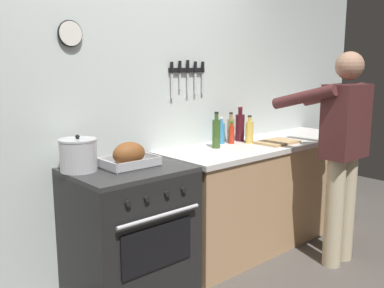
{
  "coord_description": "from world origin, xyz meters",
  "views": [
    {
      "loc": [
        -1.7,
        -1.31,
        1.56
      ],
      "look_at": [
        0.22,
        0.85,
        1.02
      ],
      "focal_mm": 39.75,
      "sensor_mm": 36.0,
      "label": 1
    }
  ],
  "objects_px": {
    "person_cook": "(342,145)",
    "stock_pot": "(78,155)",
    "stove": "(129,232)",
    "bottle_cooking_oil": "(249,132)",
    "bottle_wine_red": "(240,127)",
    "bottle_dish_soap": "(221,133)",
    "bottle_olive_oil": "(216,133)",
    "bottle_vinegar": "(231,130)",
    "bottle_hot_sauce": "(232,134)",
    "cutting_board": "(277,142)",
    "roasting_pan": "(129,156)"
  },
  "relations": [
    {
      "from": "bottle_vinegar",
      "to": "cutting_board",
      "type": "bearing_deg",
      "value": -49.76
    },
    {
      "from": "stock_pot",
      "to": "stove",
      "type": "bearing_deg",
      "value": -24.98
    },
    {
      "from": "bottle_olive_oil",
      "to": "bottle_wine_red",
      "type": "bearing_deg",
      "value": 13.43
    },
    {
      "from": "stock_pot",
      "to": "bottle_cooking_oil",
      "type": "height_order",
      "value": "bottle_cooking_oil"
    },
    {
      "from": "stove",
      "to": "bottle_cooking_oil",
      "type": "xyz_separation_m",
      "value": [
        1.27,
        0.05,
        0.55
      ]
    },
    {
      "from": "stock_pot",
      "to": "bottle_wine_red",
      "type": "distance_m",
      "value": 1.57
    },
    {
      "from": "roasting_pan",
      "to": "bottle_vinegar",
      "type": "height_order",
      "value": "bottle_vinegar"
    },
    {
      "from": "roasting_pan",
      "to": "bottle_hot_sauce",
      "type": "relative_size",
      "value": 1.85
    },
    {
      "from": "roasting_pan",
      "to": "bottle_cooking_oil",
      "type": "bearing_deg",
      "value": 2.27
    },
    {
      "from": "person_cook",
      "to": "stock_pot",
      "type": "xyz_separation_m",
      "value": [
        -1.8,
        0.8,
        0.05
      ]
    },
    {
      "from": "person_cook",
      "to": "cutting_board",
      "type": "distance_m",
      "value": 0.56
    },
    {
      "from": "stove",
      "to": "bottle_olive_oil",
      "type": "relative_size",
      "value": 3.07
    },
    {
      "from": "bottle_dish_soap",
      "to": "person_cook",
      "type": "bearing_deg",
      "value": -63.44
    },
    {
      "from": "roasting_pan",
      "to": "bottle_hot_sauce",
      "type": "distance_m",
      "value": 1.13
    },
    {
      "from": "bottle_dish_soap",
      "to": "bottle_olive_oil",
      "type": "bearing_deg",
      "value": -146.49
    },
    {
      "from": "bottle_olive_oil",
      "to": "bottle_cooking_oil",
      "type": "relative_size",
      "value": 1.22
    },
    {
      "from": "stock_pot",
      "to": "bottle_vinegar",
      "type": "height_order",
      "value": "bottle_vinegar"
    },
    {
      "from": "bottle_vinegar",
      "to": "roasting_pan",
      "type": "bearing_deg",
      "value": -170.73
    },
    {
      "from": "bottle_hot_sauce",
      "to": "bottle_dish_soap",
      "type": "bearing_deg",
      "value": 133.12
    },
    {
      "from": "bottle_dish_soap",
      "to": "bottle_cooking_oil",
      "type": "bearing_deg",
      "value": -39.0
    },
    {
      "from": "stove",
      "to": "bottle_vinegar",
      "type": "xyz_separation_m",
      "value": [
        1.19,
        0.2,
        0.56
      ]
    },
    {
      "from": "cutting_board",
      "to": "bottle_hot_sauce",
      "type": "relative_size",
      "value": 1.89
    },
    {
      "from": "bottle_hot_sauce",
      "to": "bottle_cooking_oil",
      "type": "bearing_deg",
      "value": -34.52
    },
    {
      "from": "cutting_board",
      "to": "bottle_olive_oil",
      "type": "bearing_deg",
      "value": 159.48
    },
    {
      "from": "stock_pot",
      "to": "bottle_dish_soap",
      "type": "xyz_separation_m",
      "value": [
        1.36,
        0.08,
        -0.01
      ]
    },
    {
      "from": "person_cook",
      "to": "bottle_olive_oil",
      "type": "height_order",
      "value": "person_cook"
    },
    {
      "from": "person_cook",
      "to": "stock_pot",
      "type": "distance_m",
      "value": 1.97
    },
    {
      "from": "roasting_pan",
      "to": "bottle_cooking_oil",
      "type": "height_order",
      "value": "bottle_cooking_oil"
    },
    {
      "from": "roasting_pan",
      "to": "bottle_vinegar",
      "type": "distance_m",
      "value": 1.19
    },
    {
      "from": "bottle_hot_sauce",
      "to": "roasting_pan",
      "type": "bearing_deg",
      "value": -173.02
    },
    {
      "from": "stove",
      "to": "bottle_wine_red",
      "type": "distance_m",
      "value": 1.43
    },
    {
      "from": "bottle_dish_soap",
      "to": "bottle_hot_sauce",
      "type": "relative_size",
      "value": 1.19
    },
    {
      "from": "stock_pot",
      "to": "bottle_olive_oil",
      "type": "bearing_deg",
      "value": -1.79
    },
    {
      "from": "bottle_wine_red",
      "to": "bottle_vinegar",
      "type": "bearing_deg",
      "value": 173.84
    },
    {
      "from": "stove",
      "to": "person_cook",
      "type": "relative_size",
      "value": 0.54
    },
    {
      "from": "stove",
      "to": "bottle_cooking_oil",
      "type": "distance_m",
      "value": 1.39
    },
    {
      "from": "cutting_board",
      "to": "stock_pot",
      "type": "bearing_deg",
      "value": 172.13
    },
    {
      "from": "bottle_hot_sauce",
      "to": "bottle_wine_red",
      "type": "distance_m",
      "value": 0.16
    },
    {
      "from": "bottle_cooking_oil",
      "to": "bottle_wine_red",
      "type": "relative_size",
      "value": 0.8
    },
    {
      "from": "bottle_hot_sauce",
      "to": "person_cook",
      "type": "bearing_deg",
      "value": -65.06
    },
    {
      "from": "person_cook",
      "to": "bottle_vinegar",
      "type": "relative_size",
      "value": 6.38
    },
    {
      "from": "roasting_pan",
      "to": "cutting_board",
      "type": "distance_m",
      "value": 1.44
    },
    {
      "from": "bottle_dish_soap",
      "to": "bottle_hot_sauce",
      "type": "xyz_separation_m",
      "value": [
        0.06,
        -0.06,
        -0.02
      ]
    },
    {
      "from": "stove",
      "to": "stock_pot",
      "type": "height_order",
      "value": "stock_pot"
    },
    {
      "from": "bottle_olive_oil",
      "to": "bottle_vinegar",
      "type": "xyz_separation_m",
      "value": [
        0.28,
        0.1,
        -0.01
      ]
    },
    {
      "from": "stove",
      "to": "bottle_olive_oil",
      "type": "height_order",
      "value": "bottle_olive_oil"
    },
    {
      "from": "bottle_cooking_oil",
      "to": "person_cook",
      "type": "bearing_deg",
      "value": -71.02
    },
    {
      "from": "bottle_dish_soap",
      "to": "roasting_pan",
      "type": "bearing_deg",
      "value": -169.24
    },
    {
      "from": "bottle_vinegar",
      "to": "bottle_dish_soap",
      "type": "distance_m",
      "value": 0.11
    },
    {
      "from": "stock_pot",
      "to": "bottle_hot_sauce",
      "type": "relative_size",
      "value": 1.25
    }
  ]
}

